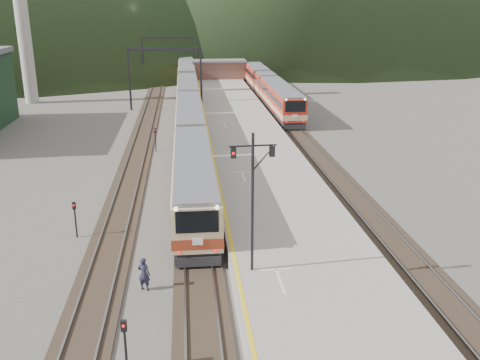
{
  "coord_description": "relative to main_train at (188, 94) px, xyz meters",
  "views": [
    {
      "loc": [
        -0.42,
        -16.12,
        13.51
      ],
      "look_at": [
        3.15,
        18.33,
        2.0
      ],
      "focal_mm": 40.0,
      "sensor_mm": 36.0,
      "label": 1
    }
  ],
  "objects": [
    {
      "name": "track_second",
      "position": [
        11.5,
        -16.04,
        -1.82
      ],
      "size": [
        2.6,
        200.0,
        0.23
      ],
      "color": "black",
      "rests_on": "ground"
    },
    {
      "name": "signal_mast",
      "position": [
        2.6,
        -48.73,
        3.33
      ],
      "size": [
        2.2,
        0.28,
        6.91
      ],
      "color": "black",
      "rests_on": "platform"
    },
    {
      "name": "short_signal_a",
      "position": [
        -2.97,
        -54.6,
        -0.43
      ],
      "size": [
        0.22,
        0.17,
        2.27
      ],
      "color": "black",
      "rests_on": "ground"
    },
    {
      "name": "main_train",
      "position": [
        0.0,
        0.0,
        0.0
      ],
      "size": [
        2.72,
        93.47,
        3.32
      ],
      "color": "tan",
      "rests_on": "track_main"
    },
    {
      "name": "second_train",
      "position": [
        11.5,
        2.98,
        0.0
      ],
      "size": [
        2.73,
        37.17,
        3.33
      ],
      "color": "red",
      "rests_on": "track_second"
    },
    {
      "name": "gantry_near",
      "position": [
        -2.85,
        -1.04,
        3.7
      ],
      "size": [
        9.55,
        0.25,
        8.0
      ],
      "color": "black",
      "rests_on": "ground"
    },
    {
      "name": "short_signal_b",
      "position": [
        -3.32,
        -22.27,
        -0.43
      ],
      "size": [
        0.23,
        0.18,
        2.27
      ],
      "color": "black",
      "rests_on": "ground"
    },
    {
      "name": "track_main",
      "position": [
        0.0,
        -16.04,
        -1.82
      ],
      "size": [
        2.6,
        200.0,
        0.23
      ],
      "color": "black",
      "rests_on": "ground"
    },
    {
      "name": "station_shed",
      "position": [
        5.6,
        21.96,
        0.68
      ],
      "size": [
        9.4,
        4.4,
        3.1
      ],
      "color": "brown",
      "rests_on": "platform"
    },
    {
      "name": "short_signal_c",
      "position": [
        -7.19,
        -41.66,
        -0.43
      ],
      "size": [
        0.26,
        0.21,
        2.27
      ],
      "color": "black",
      "rests_on": "ground"
    },
    {
      "name": "track_far",
      "position": [
        -5.0,
        -16.04,
        -1.82
      ],
      "size": [
        2.6,
        200.0,
        0.23
      ],
      "color": "black",
      "rests_on": "ground"
    },
    {
      "name": "worker",
      "position": [
        -2.7,
        -48.38,
        -1.02
      ],
      "size": [
        0.74,
        0.61,
        1.74
      ],
      "primitive_type": "imported",
      "rotation": [
        0.0,
        0.0,
        2.79
      ],
      "color": "#201F31",
      "rests_on": "ground"
    },
    {
      "name": "gantry_far",
      "position": [
        -2.85,
        23.96,
        3.7
      ],
      "size": [
        9.55,
        0.25,
        8.0
      ],
      "color": "black",
      "rests_on": "ground"
    },
    {
      "name": "platform",
      "position": [
        5.6,
        -18.04,
        -1.39
      ],
      "size": [
        8.0,
        100.0,
        1.0
      ],
      "primitive_type": "cube",
      "color": "gray",
      "rests_on": "ground"
    }
  ]
}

